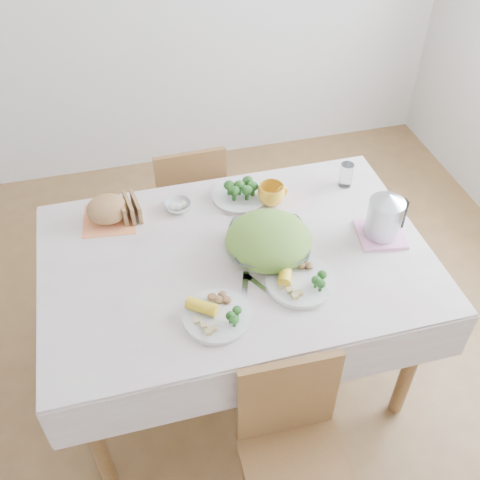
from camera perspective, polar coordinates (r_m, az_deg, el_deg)
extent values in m
plane|color=brown|center=(2.77, -0.30, -12.80)|extent=(3.60, 3.60, 0.00)
cube|color=brown|center=(2.47, -0.33, -7.93)|extent=(1.40, 0.90, 0.75)
cube|color=beige|center=(2.19, -0.37, -1.66)|extent=(1.50, 1.00, 0.01)
cube|color=brown|center=(2.03, 6.09, -21.66)|extent=(0.38, 0.38, 0.82)
cube|color=brown|center=(2.98, -5.44, 5.06)|extent=(0.37, 0.37, 0.81)
imported|color=white|center=(2.17, 2.91, -0.52)|extent=(0.36, 0.36, 0.08)
cylinder|color=white|center=(1.97, -2.35, -7.71)|extent=(0.34, 0.34, 0.02)
cylinder|color=white|center=(2.08, 6.14, -4.20)|extent=(0.37, 0.37, 0.02)
cylinder|color=beige|center=(2.44, -0.05, 4.50)|extent=(0.26, 0.26, 0.02)
cube|color=#FA8B4E|center=(2.40, -13.11, 2.11)|extent=(0.24, 0.24, 0.00)
ellipsoid|color=olive|center=(2.36, -13.32, 3.13)|extent=(0.21, 0.21, 0.10)
imported|color=white|center=(2.39, -6.29, 3.45)|extent=(0.11, 0.11, 0.03)
imported|color=gold|center=(2.40, 3.19, 4.67)|extent=(0.15, 0.15, 0.09)
cylinder|color=white|center=(2.52, 10.75, 6.68)|extent=(0.08, 0.08, 0.11)
cube|color=#FB99CB|center=(2.33, 14.07, 0.60)|extent=(0.21, 0.21, 0.01)
cylinder|color=#B2B5BA|center=(2.25, 14.55, 2.71)|extent=(0.15, 0.15, 0.20)
cube|color=silver|center=(2.06, 2.34, -4.88)|extent=(0.10, 0.16, 0.00)
cube|color=silver|center=(2.05, 0.45, -5.29)|extent=(0.08, 0.18, 0.00)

